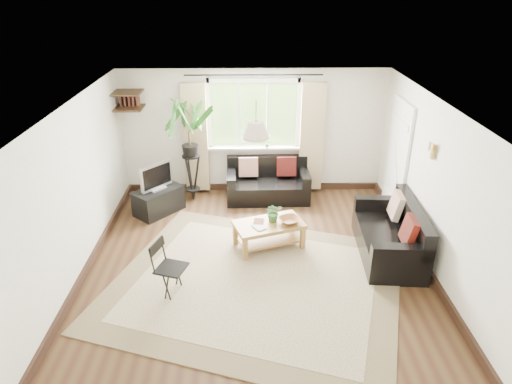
{
  "coord_description": "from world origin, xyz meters",
  "views": [
    {
      "loc": [
        -0.11,
        -5.61,
        3.92
      ],
      "look_at": [
        0.0,
        0.4,
        1.05
      ],
      "focal_mm": 32.0,
      "sensor_mm": 36.0,
      "label": 1
    }
  ],
  "objects_px": {
    "sofa_back": "(268,181)",
    "sofa_right": "(389,232)",
    "tv_stand": "(159,201)",
    "coffee_table": "(269,235)",
    "folding_chair": "(171,269)",
    "palm_stand": "(190,152)"
  },
  "relations": [
    {
      "from": "sofa_back",
      "to": "folding_chair",
      "type": "bearing_deg",
      "value": -117.18
    },
    {
      "from": "sofa_back",
      "to": "sofa_right",
      "type": "xyz_separation_m",
      "value": [
        1.76,
        -1.97,
        0.03
      ]
    },
    {
      "from": "sofa_back",
      "to": "coffee_table",
      "type": "distance_m",
      "value": 1.74
    },
    {
      "from": "coffee_table",
      "to": "sofa_right",
      "type": "bearing_deg",
      "value": -7.52
    },
    {
      "from": "sofa_back",
      "to": "sofa_right",
      "type": "height_order",
      "value": "sofa_right"
    },
    {
      "from": "sofa_back",
      "to": "coffee_table",
      "type": "relative_size",
      "value": 1.47
    },
    {
      "from": "coffee_table",
      "to": "folding_chair",
      "type": "xyz_separation_m",
      "value": [
        -1.35,
        -1.14,
        0.17
      ]
    },
    {
      "from": "sofa_back",
      "to": "palm_stand",
      "type": "relative_size",
      "value": 0.8
    },
    {
      "from": "palm_stand",
      "to": "tv_stand",
      "type": "bearing_deg",
      "value": -136.73
    },
    {
      "from": "tv_stand",
      "to": "palm_stand",
      "type": "xyz_separation_m",
      "value": [
        0.56,
        0.53,
        0.74
      ]
    },
    {
      "from": "tv_stand",
      "to": "sofa_back",
      "type": "bearing_deg",
      "value": -34.45
    },
    {
      "from": "folding_chair",
      "to": "sofa_right",
      "type": "bearing_deg",
      "value": -55.65
    },
    {
      "from": "palm_stand",
      "to": "coffee_table",
      "type": "bearing_deg",
      "value": -51.59
    },
    {
      "from": "sofa_back",
      "to": "tv_stand",
      "type": "height_order",
      "value": "sofa_back"
    },
    {
      "from": "palm_stand",
      "to": "folding_chair",
      "type": "height_order",
      "value": "palm_stand"
    },
    {
      "from": "tv_stand",
      "to": "folding_chair",
      "type": "bearing_deg",
      "value": -124.84
    },
    {
      "from": "folding_chair",
      "to": "palm_stand",
      "type": "bearing_deg",
      "value": 19.1
    },
    {
      "from": "coffee_table",
      "to": "palm_stand",
      "type": "bearing_deg",
      "value": 128.41
    },
    {
      "from": "tv_stand",
      "to": "coffee_table",
      "type": "bearing_deg",
      "value": -81.0
    },
    {
      "from": "tv_stand",
      "to": "palm_stand",
      "type": "bearing_deg",
      "value": -5.67
    },
    {
      "from": "sofa_right",
      "to": "tv_stand",
      "type": "distance_m",
      "value": 4.03
    },
    {
      "from": "tv_stand",
      "to": "folding_chair",
      "type": "relative_size",
      "value": 1.1
    }
  ]
}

